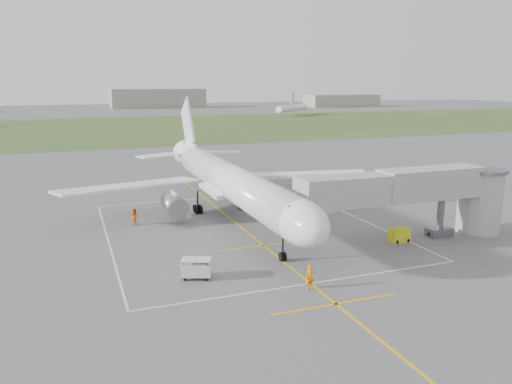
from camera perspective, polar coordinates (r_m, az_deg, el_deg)
name	(u,v)px	position (r m, az deg, el deg)	size (l,w,h in m)	color
ground	(232,220)	(57.60, -2.76, -3.21)	(700.00, 700.00, 0.00)	#58585B
grass_strip	(119,128)	(184.28, -15.43, 7.07)	(700.00, 120.00, 0.02)	#395625
apron_markings	(249,234)	(52.31, -0.78, -4.79)	(28.20, 60.00, 0.01)	#E5B00D
airliner	(230,181)	(57.29, -3.03, 1.22)	(38.93, 46.75, 13.52)	white
jet_bridge	(424,193)	(52.26, 18.65, -0.10)	(23.40, 5.00, 7.20)	gray
gpu_unit	(399,235)	(51.58, 16.07, -4.75)	(1.86, 1.32, 1.39)	gold
baggage_cart	(197,268)	(40.82, -6.81, -8.66)	(2.71, 2.17, 1.64)	silver
ramp_worker_nose	(310,277)	(38.79, 6.21, -9.62)	(0.69, 0.45, 1.89)	orange
ramp_worker_wing	(135,217)	(57.13, -13.66, -2.74)	(0.88, 0.68, 1.81)	#F45807
distant_hangars	(67,101)	(318.21, -20.82, 9.66)	(345.00, 49.00, 12.00)	gray
distant_aircraft	(140,112)	(222.93, -13.10, 8.94)	(175.66, 37.18, 8.85)	white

